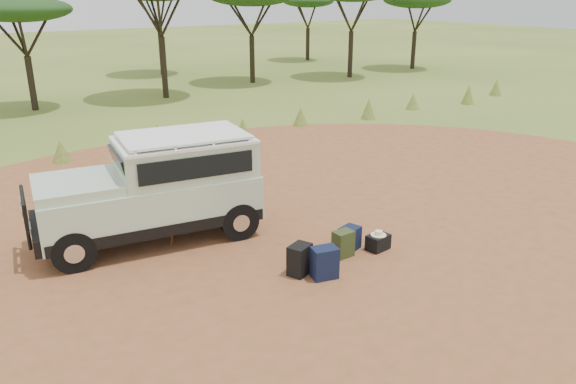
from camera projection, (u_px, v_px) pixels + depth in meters
ground at (318, 243)px, 11.82m from camera, size 140.00×140.00×0.00m
dirt_clearing at (318, 243)px, 11.82m from camera, size 23.00×23.00×0.01m
grass_fringe at (163, 139)px, 18.50m from camera, size 36.60×1.60×0.90m
safari_vehicle at (157, 191)px, 11.73m from camera, size 4.79×2.44×2.23m
walking_staff at (175, 213)px, 11.48m from camera, size 0.23×0.29×1.48m
backpack_black at (300, 260)px, 10.46m from camera, size 0.52×0.46×0.59m
backpack_navy at (324, 263)px, 10.32m from camera, size 0.53×0.43×0.61m
backpack_olive at (343, 244)px, 11.16m from camera, size 0.41×0.30×0.54m
duffel_navy at (349, 238)px, 11.48m from camera, size 0.51×0.43×0.49m
hard_case at (378, 242)px, 11.49m from camera, size 0.50×0.39×0.32m
stuff_sack at (324, 266)px, 10.56m from camera, size 0.31×0.31×0.29m
safari_hat at (379, 234)px, 11.43m from camera, size 0.32×0.32×0.09m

